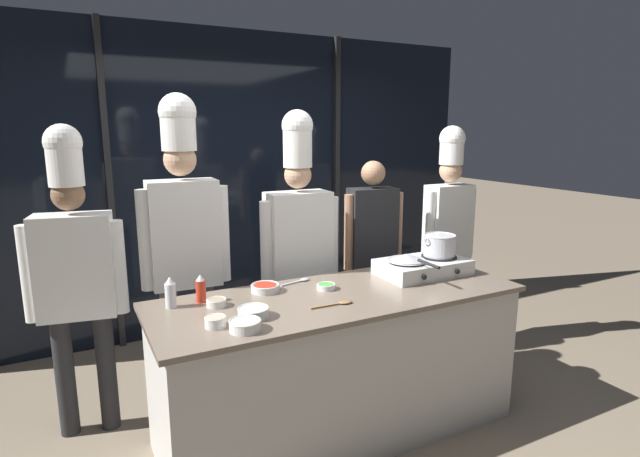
% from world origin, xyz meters
% --- Properties ---
extents(ground_plane, '(24.00, 24.00, 0.00)m').
position_xyz_m(ground_plane, '(0.00, 0.00, 0.00)').
color(ground_plane, '#7F705B').
extents(window_wall_back, '(4.97, 0.09, 2.70)m').
position_xyz_m(window_wall_back, '(0.00, 1.98, 1.35)').
color(window_wall_back, black).
rests_on(window_wall_back, ground_plane).
extents(demo_counter, '(2.21, 0.80, 0.89)m').
position_xyz_m(demo_counter, '(0.00, 0.00, 0.45)').
color(demo_counter, beige).
rests_on(demo_counter, ground_plane).
extents(portable_stove, '(0.59, 0.37, 0.11)m').
position_xyz_m(portable_stove, '(0.69, 0.09, 0.94)').
color(portable_stove, silver).
rests_on(portable_stove, demo_counter).
extents(frying_pan, '(0.26, 0.45, 0.05)m').
position_xyz_m(frying_pan, '(0.55, 0.09, 1.02)').
color(frying_pan, '#ADAFB5').
rests_on(frying_pan, portable_stove).
extents(stock_pot, '(0.24, 0.22, 0.15)m').
position_xyz_m(stock_pot, '(0.83, 0.09, 1.08)').
color(stock_pot, '#B7BABF').
rests_on(stock_pot, portable_stove).
extents(squeeze_bottle_chili, '(0.06, 0.06, 0.16)m').
position_xyz_m(squeeze_bottle_chili, '(-0.76, 0.24, 0.96)').
color(squeeze_bottle_chili, red).
rests_on(squeeze_bottle_chili, demo_counter).
extents(squeeze_bottle_clear, '(0.06, 0.06, 0.17)m').
position_xyz_m(squeeze_bottle_clear, '(-0.93, 0.23, 0.97)').
color(squeeze_bottle_clear, white).
rests_on(squeeze_bottle_clear, demo_counter).
extents(prep_bowl_garlic, '(0.16, 0.16, 0.05)m').
position_xyz_m(prep_bowl_garlic, '(-0.58, -0.12, 0.92)').
color(prep_bowl_garlic, white).
rests_on(prep_bowl_garlic, demo_counter).
extents(prep_bowl_scallions, '(0.11, 0.11, 0.03)m').
position_xyz_m(prep_bowl_scallions, '(-0.03, 0.11, 0.91)').
color(prep_bowl_scallions, white).
rests_on(prep_bowl_scallions, demo_counter).
extents(prep_bowl_noodles, '(0.16, 0.16, 0.05)m').
position_xyz_m(prep_bowl_noodles, '(-0.67, -0.26, 0.92)').
color(prep_bowl_noodles, white).
rests_on(prep_bowl_noodles, demo_counter).
extents(prep_bowl_mushrooms, '(0.11, 0.11, 0.04)m').
position_xyz_m(prep_bowl_mushrooms, '(-0.70, 0.13, 0.91)').
color(prep_bowl_mushrooms, white).
rests_on(prep_bowl_mushrooms, demo_counter).
extents(prep_bowl_shrimp, '(0.11, 0.11, 0.05)m').
position_xyz_m(prep_bowl_shrimp, '(-0.79, -0.15, 0.92)').
color(prep_bowl_shrimp, white).
rests_on(prep_bowl_shrimp, demo_counter).
extents(prep_bowl_chili_flakes, '(0.17, 0.17, 0.05)m').
position_xyz_m(prep_bowl_chili_flakes, '(-0.37, 0.24, 0.91)').
color(prep_bowl_chili_flakes, white).
rests_on(prep_bowl_chili_flakes, demo_counter).
extents(serving_spoon_slotted, '(0.22, 0.08, 0.02)m').
position_xyz_m(serving_spoon_slotted, '(-0.10, 0.32, 0.90)').
color(serving_spoon_slotted, '#B2B5BA').
rests_on(serving_spoon_slotted, demo_counter).
extents(serving_spoon_solid, '(0.26, 0.05, 0.02)m').
position_xyz_m(serving_spoon_solid, '(-0.08, -0.15, 0.90)').
color(serving_spoon_solid, olive).
rests_on(serving_spoon_solid, demo_counter).
extents(chef_head, '(0.55, 0.29, 1.88)m').
position_xyz_m(chef_head, '(-1.37, 0.71, 1.07)').
color(chef_head, '#232326').
rests_on(chef_head, ground_plane).
extents(chef_sous, '(0.57, 0.24, 2.06)m').
position_xyz_m(chef_sous, '(-0.73, 0.72, 1.21)').
color(chef_sous, '#4C4C51').
rests_on(chef_sous, ground_plane).
extents(chef_line, '(0.58, 0.24, 1.97)m').
position_xyz_m(chef_line, '(0.04, 0.65, 1.12)').
color(chef_line, '#4C4C51').
rests_on(chef_line, ground_plane).
extents(person_guest, '(0.48, 0.24, 1.61)m').
position_xyz_m(person_guest, '(0.70, 0.72, 0.98)').
color(person_guest, '#232326').
rests_on(person_guest, ground_plane).
extents(chef_pastry, '(0.50, 0.21, 1.87)m').
position_xyz_m(chef_pastry, '(1.42, 0.68, 1.11)').
color(chef_pastry, '#232326').
rests_on(chef_pastry, ground_plane).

